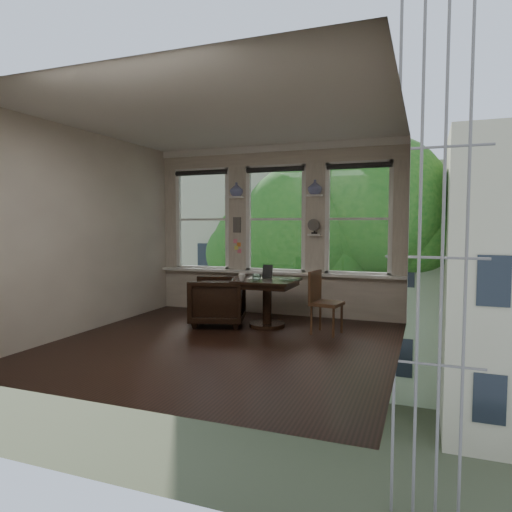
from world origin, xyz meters
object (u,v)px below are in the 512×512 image
at_px(armchair_left, 217,301).
at_px(side_chair_right, 327,303).
at_px(mug, 242,277).
at_px(table, 267,303).
at_px(laptop, 288,280).

distance_m(armchair_left, side_chair_right, 1.76).
height_order(side_chair_right, mug, side_chair_right).
bearing_deg(side_chair_right, table, 92.03).
xyz_separation_m(armchair_left, side_chair_right, (1.76, 0.03, 0.08)).
relative_size(table, laptop, 2.97).
bearing_deg(side_chair_right, laptop, 97.57).
xyz_separation_m(armchair_left, laptop, (1.16, 0.05, 0.38)).
height_order(table, laptop, laptop).
height_order(armchair_left, laptop, laptop).
bearing_deg(table, mug, -138.12).
height_order(laptop, mug, mug).
distance_m(side_chair_right, mug, 1.34).
xyz_separation_m(laptop, mug, (-0.68, -0.17, 0.04)).
bearing_deg(mug, side_chair_right, 6.65).
xyz_separation_m(table, side_chair_right, (0.97, -0.13, 0.09)).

